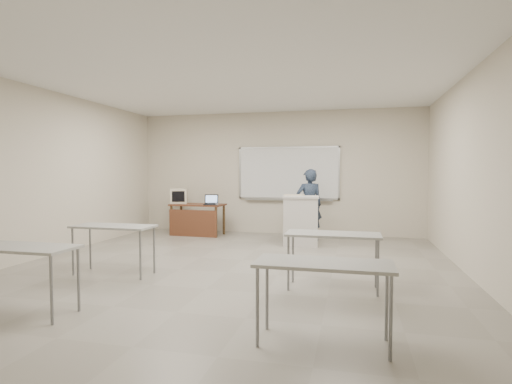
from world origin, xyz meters
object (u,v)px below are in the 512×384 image
(keyboard, at_px, (294,195))
(instructor_desk, at_px, (196,214))
(crt_monitor, at_px, (179,196))
(mouse, at_px, (217,204))
(whiteboard, at_px, (288,174))
(podium, at_px, (301,221))
(presenter, at_px, (309,205))
(laptop, at_px, (212,202))

(keyboard, bearing_deg, instructor_desk, 167.98)
(instructor_desk, height_order, crt_monitor, crt_monitor)
(mouse, distance_m, keyboard, 1.99)
(whiteboard, bearing_deg, keyboard, -75.85)
(podium, height_order, presenter, presenter)
(instructor_desk, xyz_separation_m, laptop, (0.40, -0.02, 0.29))
(presenter, bearing_deg, instructor_desk, -22.91)
(presenter, bearing_deg, keyboard, 42.93)
(presenter, bearing_deg, crt_monitor, -26.73)
(whiteboard, distance_m, laptop, 1.99)
(crt_monitor, bearing_deg, podium, -35.33)
(mouse, distance_m, presenter, 2.16)
(podium, relative_size, laptop, 3.18)
(laptop, relative_size, mouse, 3.48)
(keyboard, bearing_deg, presenter, 66.15)
(instructor_desk, distance_m, laptop, 0.49)
(whiteboard, height_order, crt_monitor, whiteboard)
(mouse, bearing_deg, crt_monitor, 173.02)
(keyboard, bearing_deg, laptop, 165.80)
(whiteboard, xyz_separation_m, laptop, (-1.70, -0.79, -0.67))
(whiteboard, height_order, keyboard, whiteboard)
(laptop, bearing_deg, presenter, -15.10)
(crt_monitor, distance_m, mouse, 1.16)
(laptop, height_order, mouse, laptop)
(instructor_desk, distance_m, presenter, 2.72)
(instructor_desk, xyz_separation_m, presenter, (2.71, -0.08, 0.28))
(instructor_desk, distance_m, keyboard, 2.58)
(whiteboard, height_order, presenter, whiteboard)
(podium, height_order, laptop, podium)
(crt_monitor, height_order, presenter, presenter)
(crt_monitor, height_order, keyboard, crt_monitor)
(whiteboard, distance_m, keyboard, 1.50)
(whiteboard, height_order, mouse, whiteboard)
(laptop, bearing_deg, keyboard, -29.72)
(crt_monitor, relative_size, laptop, 1.38)
(crt_monitor, bearing_deg, laptop, -33.72)
(whiteboard, bearing_deg, podium, -71.19)
(keyboard, bearing_deg, mouse, 166.68)
(instructor_desk, bearing_deg, podium, -12.50)
(podium, bearing_deg, keyboard, 146.28)
(instructor_desk, distance_m, mouse, 0.61)
(instructor_desk, bearing_deg, crt_monitor, 159.33)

